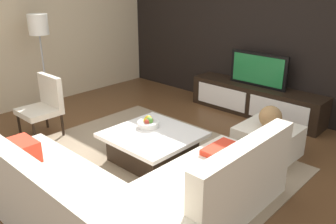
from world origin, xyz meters
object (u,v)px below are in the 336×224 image
ottoman (268,142)px  media_console (255,100)px  television (258,70)px  accent_chair_near (44,103)px  fruit_bowl (148,123)px  floor_lamp (39,31)px  decorative_ball (270,117)px  coffee_table (153,146)px  sectional_couch (123,194)px

ottoman → media_console: bearing=126.3°
television → accent_chair_near: bearing=-122.9°
ottoman → fruit_bowl: fruit_bowl is taller
accent_chair_near → floor_lamp: bearing=159.6°
ottoman → decorative_ball: size_ratio=2.47×
coffee_table → fruit_bowl: (-0.18, 0.10, 0.23)m
ottoman → accent_chair_near: bearing=-149.3°
sectional_couch → accent_chair_near: size_ratio=2.83×
ottoman → decorative_ball: (0.00, 0.00, 0.34)m
television → coffee_table: bearing=-92.5°
ottoman → sectional_couch: bearing=-99.8°
television → coffee_table: television is taller
accent_chair_near → fruit_bowl: (1.53, 0.60, -0.06)m
coffee_table → fruit_bowl: bearing=150.5°
sectional_couch → floor_lamp: size_ratio=1.50×
media_console → decorative_ball: bearing=-53.7°
coffee_table → media_console: bearing=87.5°
sectional_couch → fruit_bowl: size_ratio=8.79×
floor_lamp → television: bearing=41.5°
sectional_couch → television: bearing=98.9°
coffee_table → floor_lamp: 2.78m
accent_chair_near → decorative_ball: bearing=40.4°
media_console → floor_lamp: 3.68m
coffee_table → decorative_ball: decorative_ball is taller
sectional_couch → ottoman: sectional_couch is taller
floor_lamp → ottoman: floor_lamp is taller
television → sectional_couch: (0.52, -3.29, -0.50)m
television → ottoman: (0.88, -1.20, -0.57)m
fruit_bowl → media_console: bearing=82.7°
coffee_table → fruit_bowl: 0.31m
media_console → accent_chair_near: accent_chair_near is taller
sectional_couch → ottoman: (0.36, 2.10, -0.08)m
coffee_table → accent_chair_near: size_ratio=1.20×
sectional_couch → accent_chair_near: 2.39m
media_console → television: size_ratio=2.29×
accent_chair_near → ottoman: accent_chair_near is taller
television → accent_chair_near: 3.34m
accent_chair_near → ottoman: 3.14m
television → decorative_ball: television is taller
television → decorative_ball: bearing=-53.7°
television → ottoman: 1.59m
media_console → accent_chair_near: (-1.81, -2.79, 0.24)m
fruit_bowl → accent_chair_near: bearing=-158.6°
fruit_bowl → decorative_ball: size_ratio=0.99×
sectional_couch → accent_chair_near: accent_chair_near is taller
fruit_bowl → ottoman: bearing=40.7°
floor_lamp → fruit_bowl: 2.53m
sectional_couch → fruit_bowl: 1.37m
television → fruit_bowl: television is taller
sectional_couch → decorative_ball: (0.36, 2.10, 0.26)m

